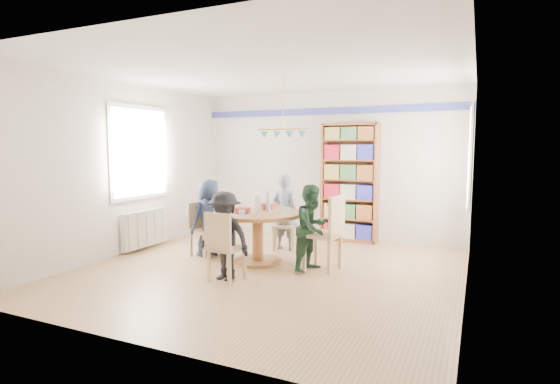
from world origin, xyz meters
The scene contains 14 objects.
ground centered at (0.00, 0.00, 0.00)m, with size 5.00×5.00×0.00m, color tan.
room_shell centered at (-0.26, 0.87, 1.65)m, with size 5.00×5.00×5.00m.
radiator centered at (-2.42, 0.30, 0.35)m, with size 0.12×1.00×0.60m.
dining_table centered at (-0.32, 0.32, 0.56)m, with size 1.30×1.30×0.75m.
chair_left centered at (-1.31, 0.32, 0.46)m, with size 0.45×0.45×0.84m.
chair_right centered at (0.75, 0.35, 0.57)m, with size 0.51×0.51×1.04m.
chair_far centered at (-0.34, 1.31, 0.46)m, with size 0.47×0.47×0.84m.
chair_near centered at (-0.29, -0.69, 0.49)m, with size 0.43×0.43×0.89m.
person_left centered at (-1.19, 0.36, 0.60)m, with size 0.59×0.38×1.20m, color #1B233C.
person_right centered at (0.54, 0.27, 0.59)m, with size 0.58×0.45×1.19m, color #1A3422.
person_far centered at (-0.29, 1.25, 0.62)m, with size 0.45×0.30×1.25m, color gray.
person_near centered at (-0.32, -0.60, 0.57)m, with size 0.73×0.42×1.14m, color black.
bookshelf centered at (0.49, 2.34, 1.04)m, with size 1.01×0.30×2.11m.
tableware centered at (-0.35, 0.35, 0.81)m, with size 1.12×1.12×0.30m.
Camera 1 is at (2.58, -5.27, 1.69)m, focal length 28.00 mm.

